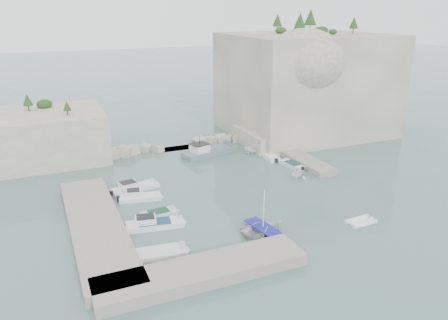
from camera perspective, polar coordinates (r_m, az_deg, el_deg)
name	(u,v)px	position (r m, az deg, el deg)	size (l,w,h in m)	color
ground	(244,200)	(51.32, 2.69, -5.21)	(400.00, 400.00, 0.00)	slate
cliff_east	(305,84)	(79.25, 10.54, 9.75)	(26.00, 22.00, 17.00)	beige
cliff_terrace	(268,137)	(71.55, 5.72, 2.99)	(8.00, 10.00, 2.50)	beige
outcrop_west	(47,135)	(69.11, -22.07, 2.99)	(16.00, 14.00, 7.00)	beige
quay_west	(96,227)	(45.92, -16.34, -8.39)	(5.00, 24.00, 1.10)	#9E9689
quay_south	(203,271)	(37.50, -2.79, -14.31)	(18.00, 4.00, 1.10)	#9E9689
ledge_east	(297,156)	(65.55, 9.46, 0.49)	(3.00, 16.00, 0.80)	#9E9689
breakwater	(178,144)	(69.89, -6.01, 2.11)	(28.00, 3.00, 1.40)	beige
motorboat_a	(135,190)	(54.96, -11.52, -3.87)	(6.45, 1.92, 1.40)	silver
motorboat_b	(140,200)	(52.24, -10.90, -5.10)	(5.23, 1.71, 1.40)	white
motorboat_c	(159,216)	(48.01, -8.51, -7.24)	(4.30, 1.56, 0.70)	silver
motorboat_d	(155,227)	(45.84, -9.03, -8.62)	(6.47, 1.93, 1.40)	white
motorboat_e	(161,255)	(40.95, -8.17, -12.24)	(5.06, 2.07, 0.70)	silver
rowboat	(263,231)	(44.61, 5.12, -9.28)	(3.46, 4.84, 1.00)	white
inflatable_dinghy	(360,223)	(48.15, 17.39, -7.88)	(3.33, 1.62, 0.44)	white
tender_east_a	(297,177)	(58.68, 9.55, -2.22)	(2.44, 2.83, 1.49)	white
tender_east_b	(292,167)	(62.34, 8.91, -0.87)	(4.50, 1.53, 0.70)	silver
tender_east_c	(269,158)	(65.62, 5.92, 0.30)	(4.98, 1.61, 0.70)	white
tender_east_d	(256,153)	(67.59, 4.18, 0.93)	(1.48, 3.93, 1.52)	white
work_boat	(209,155)	(66.67, -1.97, 0.71)	(9.39, 2.77, 2.20)	slate
rowboat_mast	(264,208)	(43.42, 5.22, -6.26)	(0.10, 0.10, 4.20)	white
vegetation	(278,28)	(76.71, 7.03, 16.70)	(53.48, 13.88, 13.40)	#1E4219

